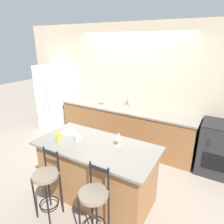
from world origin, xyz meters
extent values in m
plane|color=gray|center=(0.00, 0.00, 0.00)|extent=(18.00, 18.00, 0.00)
cube|color=beige|center=(0.00, 0.67, 1.35)|extent=(6.00, 0.07, 2.70)
cube|color=#936038|center=(0.00, 0.36, 0.44)|extent=(3.07, 0.62, 0.89)
cube|color=gray|center=(0.00, 0.36, 0.91)|extent=(3.10, 0.65, 0.03)
cube|color=black|center=(0.00, 0.36, 0.92)|extent=(0.56, 0.34, 0.01)
cylinder|color=#ADAFB5|center=(0.00, 0.57, 1.03)|extent=(0.02, 0.02, 0.22)
cylinder|color=#ADAFB5|center=(0.00, 0.51, 1.13)|extent=(0.02, 0.12, 0.02)
cube|color=#936038|center=(0.37, -1.31, 0.44)|extent=(1.66, 0.76, 0.88)
cube|color=gray|center=(0.37, -1.31, 0.90)|extent=(1.78, 0.88, 0.03)
cube|color=white|center=(-2.06, 0.32, 0.87)|extent=(0.83, 0.67, 1.73)
cylinder|color=#939399|center=(-2.13, -0.03, 0.95)|extent=(0.02, 0.02, 0.66)
cylinder|color=#939399|center=(-2.00, -0.03, 0.95)|extent=(0.02, 0.02, 0.66)
cube|color=#28282B|center=(1.96, 0.34, 0.47)|extent=(0.74, 0.63, 0.95)
cube|color=black|center=(1.96, 0.02, 0.36)|extent=(0.53, 0.01, 0.30)
cylinder|color=black|center=(1.75, 0.01, 0.74)|extent=(0.03, 0.02, 0.03)
cylinder|color=black|center=(1.75, 0.01, 0.66)|extent=(0.03, 0.02, 0.03)
cylinder|color=black|center=(-0.13, -2.07, 0.32)|extent=(0.02, 0.02, 0.65)
cylinder|color=black|center=(0.12, -2.07, 0.32)|extent=(0.02, 0.02, 0.65)
cylinder|color=black|center=(-0.13, -1.83, 0.32)|extent=(0.02, 0.02, 0.65)
cylinder|color=black|center=(0.12, -1.83, 0.32)|extent=(0.02, 0.02, 0.65)
torus|color=black|center=(0.00, -1.95, 0.21)|extent=(0.27, 0.27, 0.02)
cylinder|color=#7F705B|center=(0.00, -1.95, 0.67)|extent=(0.35, 0.35, 0.04)
cylinder|color=black|center=(-0.13, -1.83, 0.84)|extent=(0.02, 0.02, 0.30)
cylinder|color=black|center=(0.12, -1.83, 0.84)|extent=(0.02, 0.02, 0.30)
cube|color=black|center=(0.00, -1.83, 0.94)|extent=(0.25, 0.02, 0.04)
cylinder|color=black|center=(0.62, -2.04, 0.32)|extent=(0.02, 0.02, 0.65)
cylinder|color=black|center=(0.62, -1.79, 0.32)|extent=(0.02, 0.02, 0.65)
cylinder|color=black|center=(0.87, -1.79, 0.32)|extent=(0.02, 0.02, 0.65)
cylinder|color=#7F705B|center=(0.74, -1.91, 0.67)|extent=(0.35, 0.35, 0.04)
cylinder|color=black|center=(0.62, -1.79, 0.84)|extent=(0.02, 0.02, 0.30)
cylinder|color=black|center=(0.87, -1.79, 0.84)|extent=(0.02, 0.02, 0.30)
cube|color=black|center=(0.74, -1.79, 0.94)|extent=(0.25, 0.02, 0.04)
cylinder|color=beige|center=(-0.24, -1.21, 0.92)|extent=(0.24, 0.24, 0.01)
torus|color=beige|center=(-0.24, -1.21, 0.93)|extent=(0.23, 0.23, 0.01)
cylinder|color=white|center=(0.67, -1.18, 0.92)|extent=(0.08, 0.08, 0.00)
cylinder|color=white|center=(0.67, -1.18, 0.97)|extent=(0.01, 0.01, 0.10)
cone|color=white|center=(0.67, -1.18, 1.07)|extent=(0.08, 0.08, 0.11)
cylinder|color=white|center=(0.06, -1.34, 0.96)|extent=(0.08, 0.08, 0.09)
torus|color=white|center=(0.10, -1.34, 0.96)|extent=(0.06, 0.01, 0.06)
cylinder|color=gold|center=(-0.19, -1.48, 0.98)|extent=(0.08, 0.08, 0.12)
ellipsoid|color=beige|center=(-0.61, 0.39, 0.98)|extent=(0.13, 0.13, 0.10)
cylinder|color=brown|center=(-0.61, 0.39, 1.04)|extent=(0.02, 0.02, 0.02)
camera|label=1|loc=(1.85, -3.39, 2.33)|focal=32.00mm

